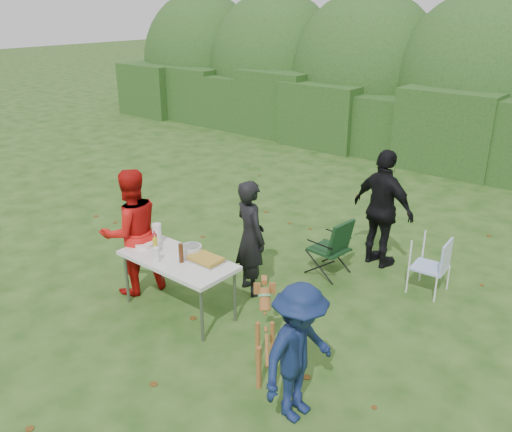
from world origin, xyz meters
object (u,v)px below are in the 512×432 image
Objects in this scene: folding_table at (178,262)px; child at (299,353)px; person_red_jacket at (132,232)px; paper_towel_roll at (157,233)px; dog at (266,340)px; person_black_puffy at (383,209)px; camping_chair at (329,246)px; person_cook at (251,238)px; beer_bottle at (181,253)px; lawn_chair at (430,265)px; mustard_bottle at (155,246)px; ketchup_bottle at (155,242)px.

folding_table is 2.28m from child.
paper_towel_roll is at bearing 133.19° from person_red_jacket.
folding_table is at bearing 39.41° from dog.
person_black_puffy is 0.95m from camping_chair.
person_cook reaches higher than beer_bottle.
dog is 2.82m from lawn_chair.
person_cook is 0.90× the size of person_black_puffy.
person_cook reaches higher than dog.
dog is 1.58m from beer_bottle.
person_black_puffy is at bearing 55.18° from paper_towel_roll.
camping_chair is 2.42m from paper_towel_roll.
mustard_bottle is 0.43m from beer_bottle.
mustard_bottle is at bearing 66.52° from camping_chair.
ketchup_bottle is (-2.57, -2.50, 0.46)m from lawn_chair.
person_cook is 2.42m from lawn_chair.
ketchup_bottle is (0.48, -0.01, -0.00)m from person_red_jacket.
person_black_puffy reaches higher than folding_table.
ketchup_bottle is at bearing 81.16° from child.
beer_bottle is at bearing 78.77° from person_black_puffy.
lawn_chair reaches higher than folding_table.
mustard_bottle is at bearing 43.07° from dog.
child reaches higher than folding_table.
person_red_jacket reaches higher than folding_table.
camping_chair is 2.28m from beer_bottle.
paper_towel_roll is at bearing 163.96° from beer_bottle.
folding_table is 0.88m from person_red_jacket.
dog is 4.00× the size of ketchup_bottle.
dog is (2.47, -0.27, -0.43)m from person_red_jacket.
lawn_chair is at bearing 50.50° from beer_bottle.
child is (3.08, -0.55, -0.16)m from person_red_jacket.
folding_table is at bearing -15.51° from paper_towel_roll.
person_black_puffy reaches higher than beer_bottle.
lawn_chair is at bearing 172.22° from person_black_puffy.
camping_chair reaches higher than dog.
mustard_bottle is at bearing -175.53° from beer_bottle.
person_cook is at bearing 42.58° from paper_towel_roll.
person_red_jacket is at bearing 60.43° from person_cook.
paper_towel_roll is at bearing 78.48° from child.
ketchup_bottle is at bearing 106.03° from person_red_jacket.
folding_table is 0.21m from beer_bottle.
paper_towel_roll is (-0.16, 0.17, 0.02)m from ketchup_bottle.
child is at bearing -14.27° from paper_towel_roll.
dog is at bearing 107.24° from person_black_puffy.
person_red_jacket is at bearing -154.37° from paper_towel_roll.
beer_bottle is at bearing 4.47° from mustard_bottle.
person_black_puffy is 3.12m from dog.
child reaches higher than beer_bottle.
person_black_puffy is at bearing 65.09° from folding_table.
beer_bottle is at bearing -2.36° from ketchup_bottle.
child reaches higher than ketchup_bottle.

